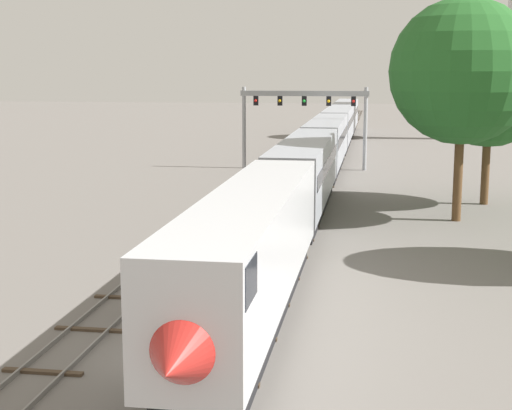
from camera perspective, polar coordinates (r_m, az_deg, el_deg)
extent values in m
plane|color=slate|center=(25.83, -6.44, -11.10)|extent=(400.00, 400.00, 0.00)
cube|color=slate|center=(83.89, 5.27, 3.61)|extent=(0.07, 200.00, 0.16)
cube|color=slate|center=(83.81, 6.25, 3.59)|extent=(0.07, 200.00, 0.16)
cube|color=#473828|center=(23.56, -2.93, -13.04)|extent=(2.60, 0.24, 0.10)
cube|color=#473828|center=(27.22, -1.19, -9.80)|extent=(2.60, 0.24, 0.10)
cube|color=#473828|center=(30.97, 0.11, -7.34)|extent=(2.60, 0.24, 0.10)
cube|color=#473828|center=(34.77, 1.12, -5.40)|extent=(2.60, 0.24, 0.10)
cube|color=#473828|center=(38.61, 1.93, -3.85)|extent=(2.60, 0.24, 0.10)
cube|color=#473828|center=(42.48, 2.59, -2.58)|extent=(2.60, 0.24, 0.10)
cube|color=#473828|center=(46.37, 3.13, -1.52)|extent=(2.60, 0.24, 0.10)
cube|color=#473828|center=(50.28, 3.59, -0.63)|extent=(2.60, 0.24, 0.10)
cube|color=#473828|center=(54.20, 3.99, 0.14)|extent=(2.60, 0.24, 0.10)
cube|color=#473828|center=(58.13, 4.33, 0.80)|extent=(2.60, 0.24, 0.10)
cube|color=#473828|center=(62.08, 4.62, 1.38)|extent=(2.60, 0.24, 0.10)
cube|color=#473828|center=(66.02, 4.89, 1.89)|extent=(2.60, 0.24, 0.10)
cube|color=#473828|center=(69.98, 5.12, 2.34)|extent=(2.60, 0.24, 0.10)
cube|color=#473828|center=(73.94, 5.33, 2.74)|extent=(2.60, 0.24, 0.10)
cube|color=#473828|center=(77.90, 5.51, 3.10)|extent=(2.60, 0.24, 0.10)
cube|color=#473828|center=(81.87, 5.68, 3.43)|extent=(2.60, 0.24, 0.10)
cube|color=#473828|center=(85.84, 5.84, 3.73)|extent=(2.60, 0.24, 0.10)
cube|color=#473828|center=(89.81, 5.98, 4.00)|extent=(2.60, 0.24, 0.10)
cube|color=#473828|center=(93.79, 6.10, 4.24)|extent=(2.60, 0.24, 0.10)
cube|color=#473828|center=(97.76, 6.22, 4.47)|extent=(2.60, 0.24, 0.10)
cube|color=#473828|center=(101.74, 6.33, 4.68)|extent=(2.60, 0.24, 0.10)
cube|color=#473828|center=(105.72, 6.43, 4.87)|extent=(2.60, 0.24, 0.10)
cube|color=#473828|center=(109.70, 6.52, 5.05)|extent=(2.60, 0.24, 0.10)
cube|color=#473828|center=(113.69, 6.61, 5.22)|extent=(2.60, 0.24, 0.10)
cube|color=#473828|center=(117.67, 6.69, 5.38)|extent=(2.60, 0.24, 0.10)
cube|color=#473828|center=(121.66, 6.77, 5.52)|extent=(2.60, 0.24, 0.10)
cube|color=#473828|center=(125.64, 6.84, 5.66)|extent=(2.60, 0.24, 0.10)
cube|color=#473828|center=(129.63, 6.90, 5.78)|extent=(2.60, 0.24, 0.10)
cube|color=#473828|center=(133.62, 6.97, 5.91)|extent=(2.60, 0.24, 0.10)
cube|color=#473828|center=(137.61, 7.03, 6.02)|extent=(2.60, 0.24, 0.10)
cube|color=#473828|center=(141.60, 7.08, 6.13)|extent=(2.60, 0.24, 0.10)
cube|color=#473828|center=(145.59, 7.13, 6.23)|extent=(2.60, 0.24, 0.10)
cube|color=#473828|center=(149.58, 7.18, 6.32)|extent=(2.60, 0.24, 0.10)
cube|color=#473828|center=(153.57, 7.23, 6.41)|extent=(2.60, 0.24, 0.10)
cube|color=#473828|center=(157.56, 7.28, 6.50)|extent=(2.60, 0.24, 0.10)
cube|color=#473828|center=(161.55, 7.32, 6.58)|extent=(2.60, 0.24, 0.10)
cube|color=#473828|center=(165.54, 7.36, 6.66)|extent=(2.60, 0.24, 0.10)
cube|color=#473828|center=(169.54, 7.40, 6.73)|extent=(2.60, 0.24, 0.10)
cube|color=#473828|center=(173.53, 7.44, 6.80)|extent=(2.60, 0.24, 0.10)
cube|color=#473828|center=(177.52, 7.47, 6.87)|extent=(2.60, 0.24, 0.10)
cube|color=#473828|center=(181.51, 7.50, 6.93)|extent=(2.60, 0.24, 0.10)
cube|color=slate|center=(64.78, -0.74, 1.79)|extent=(0.07, 160.00, 0.16)
cube|color=slate|center=(64.56, 0.52, 1.77)|extent=(0.07, 160.00, 0.16)
cube|color=#473828|center=(25.20, -15.54, -11.84)|extent=(2.60, 0.24, 0.10)
cube|color=#473828|center=(28.65, -12.22, -9.01)|extent=(2.60, 0.24, 0.10)
cube|color=#473828|center=(32.23, -9.66, -6.78)|extent=(2.60, 0.24, 0.10)
cube|color=#473828|center=(35.90, -7.64, -5.00)|extent=(2.60, 0.24, 0.10)
cube|color=#473828|center=(39.63, -6.00, -3.54)|extent=(2.60, 0.24, 0.10)
cube|color=#473828|center=(43.41, -4.65, -2.33)|extent=(2.60, 0.24, 0.10)
cube|color=#473828|center=(47.22, -3.52, -1.32)|extent=(2.60, 0.24, 0.10)
cube|color=#473828|center=(51.07, -2.56, -0.45)|extent=(2.60, 0.24, 0.10)
cube|color=#473828|center=(54.93, -1.74, 0.29)|extent=(2.60, 0.24, 0.10)
cube|color=#473828|center=(58.82, -1.02, 0.93)|extent=(2.60, 0.24, 0.10)
cube|color=#473828|center=(62.71, -0.39, 1.50)|extent=(2.60, 0.24, 0.10)
cube|color=#473828|center=(66.63, 0.16, 2.00)|extent=(2.60, 0.24, 0.10)
cube|color=#473828|center=(70.55, 0.65, 2.44)|extent=(2.60, 0.24, 0.10)
cube|color=#473828|center=(74.48, 1.10, 2.83)|extent=(2.60, 0.24, 0.10)
cube|color=#473828|center=(78.41, 1.49, 3.19)|extent=(2.60, 0.24, 0.10)
cube|color=#473828|center=(82.35, 1.85, 3.51)|extent=(2.60, 0.24, 0.10)
cube|color=#473828|center=(86.30, 2.18, 3.80)|extent=(2.60, 0.24, 0.10)
cube|color=#473828|center=(90.25, 2.48, 4.07)|extent=(2.60, 0.24, 0.10)
cube|color=#473828|center=(94.21, 2.75, 4.31)|extent=(2.60, 0.24, 0.10)
cube|color=#473828|center=(98.17, 3.00, 4.54)|extent=(2.60, 0.24, 0.10)
cube|color=#473828|center=(102.13, 3.24, 4.74)|extent=(2.60, 0.24, 0.10)
cube|color=#473828|center=(106.10, 3.45, 4.94)|extent=(2.60, 0.24, 0.10)
cube|color=#473828|center=(110.07, 3.65, 5.11)|extent=(2.60, 0.24, 0.10)
cube|color=#473828|center=(114.04, 3.84, 5.28)|extent=(2.60, 0.24, 0.10)
cube|color=#473828|center=(118.01, 4.01, 5.43)|extent=(2.60, 0.24, 0.10)
cube|color=#473828|center=(121.98, 4.17, 5.58)|extent=(2.60, 0.24, 0.10)
cube|color=#473828|center=(125.96, 4.32, 5.71)|extent=(2.60, 0.24, 0.10)
cube|color=#473828|center=(129.94, 4.47, 5.84)|extent=(2.60, 0.24, 0.10)
cube|color=#473828|center=(133.92, 4.60, 5.95)|extent=(2.60, 0.24, 0.10)
cube|color=#473828|center=(137.90, 4.73, 6.07)|extent=(2.60, 0.24, 0.10)
cube|color=#473828|center=(141.88, 4.85, 6.17)|extent=(2.60, 0.24, 0.10)
cube|color=silver|center=(28.78, -0.35, -2.80)|extent=(3.00, 20.96, 3.80)
cone|color=#B2231E|center=(18.86, -5.65, -11.06)|extent=(2.88, 2.60, 2.88)
cube|color=black|center=(19.67, -4.71, -5.43)|extent=(3.04, 1.80, 1.10)
cube|color=black|center=(29.40, -0.34, -7.37)|extent=(2.52, 18.86, 1.00)
cube|color=#9EA3AD|center=(50.27, 3.67, 2.66)|extent=(3.00, 20.96, 3.80)
cube|color=black|center=(50.22, 3.68, 3.11)|extent=(3.04, 19.28, 0.90)
cube|color=black|center=(50.63, 3.64, -0.04)|extent=(2.52, 18.86, 1.00)
cube|color=#9EA3AD|center=(72.04, 5.28, 4.83)|extent=(3.00, 20.96, 3.80)
cube|color=black|center=(72.01, 5.29, 5.15)|extent=(3.04, 19.28, 0.90)
cube|color=black|center=(72.29, 5.25, 2.94)|extent=(2.52, 18.86, 1.00)
cube|color=#9EA3AD|center=(93.90, 6.15, 5.99)|extent=(3.00, 20.96, 3.80)
cube|color=black|center=(93.88, 6.15, 6.24)|extent=(3.04, 19.28, 0.90)
cube|color=black|center=(94.10, 6.12, 4.54)|extent=(2.52, 18.86, 1.00)
cube|color=#9EA3AD|center=(115.80, 6.69, 6.72)|extent=(3.00, 20.96, 3.80)
cube|color=black|center=(115.78, 6.69, 6.91)|extent=(3.04, 19.28, 0.90)
cube|color=black|center=(115.96, 6.66, 5.53)|extent=(2.52, 18.86, 1.00)
cylinder|color=#999BA0|center=(73.83, -0.90, 5.75)|extent=(0.36, 0.36, 7.75)
cylinder|color=#999BA0|center=(72.77, 8.11, 5.60)|extent=(0.36, 0.36, 7.75)
cube|color=#999BA0|center=(72.91, 3.60, 8.26)|extent=(12.10, 0.36, 0.50)
cube|color=black|center=(73.55, 0.00, 7.75)|extent=(0.44, 0.32, 0.90)
sphere|color=red|center=(73.36, -0.03, 7.74)|extent=(0.28, 0.28, 0.28)
cube|color=black|center=(73.23, 1.79, 7.73)|extent=(0.44, 0.32, 0.90)
sphere|color=yellow|center=(73.04, 1.77, 7.73)|extent=(0.28, 0.28, 0.28)
cube|color=black|center=(72.98, 3.60, 7.71)|extent=(0.44, 0.32, 0.90)
sphere|color=green|center=(72.79, 3.58, 7.70)|extent=(0.28, 0.28, 0.28)
cube|color=black|center=(72.81, 5.42, 7.68)|extent=(0.44, 0.32, 0.90)
sphere|color=yellow|center=(72.62, 5.41, 7.68)|extent=(0.28, 0.28, 0.28)
cube|color=black|center=(72.70, 7.24, 7.64)|extent=(0.44, 0.32, 0.90)
sphere|color=red|center=(72.51, 7.24, 7.64)|extent=(0.28, 0.28, 0.28)
cylinder|color=brown|center=(55.91, 16.66, 2.76)|extent=(0.56, 0.56, 5.35)
sphere|color=#235B23|center=(55.53, 16.96, 8.64)|extent=(8.74, 8.74, 8.74)
cylinder|color=brown|center=(49.15, 14.76, 2.36)|extent=(0.56, 0.56, 6.10)
sphere|color=#235B23|center=(48.75, 15.08, 9.55)|extent=(8.88, 8.88, 8.88)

